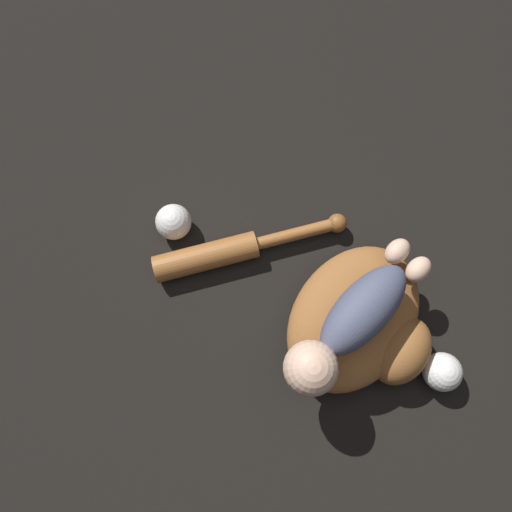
{
  "coord_description": "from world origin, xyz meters",
  "views": [
    {
      "loc": [
        0.23,
        -0.02,
        1.05
      ],
      "look_at": [
        0.08,
        -0.23,
        0.08
      ],
      "focal_mm": 35.0,
      "sensor_mm": 36.0,
      "label": 1
    }
  ],
  "objects": [
    {
      "name": "ground_plane",
      "position": [
        0.0,
        0.0,
        0.0
      ],
      "size": [
        6.0,
        6.0,
        0.0
      ],
      "primitive_type": "plane",
      "color": "black"
    },
    {
      "name": "baseball_glove",
      "position": [
        -0.02,
        0.0,
        0.05
      ],
      "size": [
        0.38,
        0.34,
        0.11
      ],
      "color": "#935B2D",
      "rests_on": "ground"
    },
    {
      "name": "baseball",
      "position": [
        0.18,
        -0.4,
        0.04
      ],
      "size": [
        0.08,
        0.08,
        0.08
      ],
      "color": "white",
      "rests_on": "ground"
    },
    {
      "name": "baseball_spare",
      "position": [
        -0.09,
        0.17,
        0.04
      ],
      "size": [
        0.08,
        0.08,
        0.08
      ],
      "color": "white",
      "rests_on": "ground"
    },
    {
      "name": "baseball_bat",
      "position": [
        0.11,
        -0.28,
        0.03
      ],
      "size": [
        0.41,
        0.19,
        0.06
      ],
      "color": "#9E602D",
      "rests_on": "ground"
    },
    {
      "name": "baby_figure",
      "position": [
        0.03,
        -0.01,
        0.15
      ],
      "size": [
        0.36,
        0.15,
        0.1
      ],
      "color": "#4C516B",
      "rests_on": "baseball_glove"
    }
  ]
}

